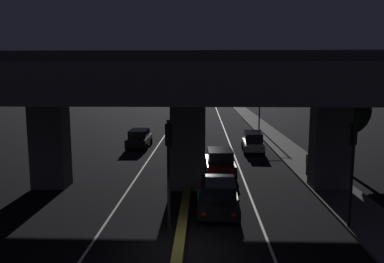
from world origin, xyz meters
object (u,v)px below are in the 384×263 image
Objects in this scene: traffic_light_right_of_median at (352,154)px; motorcycle_white_filtering_near at (200,200)px; car_dark_red_second at (220,162)px; motorcycle_black_filtering_far at (202,147)px; car_dark_green_second_oncoming at (181,124)px; car_dark_red_fourth_oncoming at (189,111)px; pedestrian_on_sidewalk at (309,163)px; car_black_lead at (218,195)px; street_lamp at (256,97)px; motorcycle_blue_filtering_mid at (203,167)px; car_black_lead_oncoming at (139,138)px; traffic_light_left_of_median at (169,155)px; car_silver_third at (253,141)px; car_grey_third_oncoming at (186,115)px.

motorcycle_white_filtering_near is at bearing 163.63° from traffic_light_right_of_median.
motorcycle_white_filtering_near is at bearing 168.30° from car_dark_red_second.
car_dark_green_second_oncoming is at bearing 8.66° from motorcycle_black_filtering_far.
pedestrian_on_sidewalk is at bearing 15.66° from car_dark_red_fourth_oncoming.
car_dark_red_fourth_oncoming is 2.44× the size of motorcycle_black_filtering_far.
car_dark_red_fourth_oncoming is (-3.39, 48.34, -0.08)m from car_black_lead.
street_lamp is 23.76m from motorcycle_blue_filtering_mid.
car_dark_red_second reaches higher than motorcycle_white_filtering_near.
car_dark_red_fourth_oncoming reaches higher than motorcycle_black_filtering_far.
pedestrian_on_sidewalk is at bearing 52.55° from car_black_lead_oncoming.
traffic_light_left_of_median is at bearing 3.72° from car_dark_red_fourth_oncoming.
car_silver_third is (3.33, 8.36, 0.02)m from car_dark_red_second.
traffic_light_left_of_median reaches higher than motorcycle_blue_filtering_mid.
street_lamp is at bearing -25.68° from motorcycle_black_filtering_far.
car_silver_third reaches higher than motorcycle_white_filtering_near.
car_black_lead is 0.93m from motorcycle_white_filtering_near.
motorcycle_blue_filtering_mid is 7.11m from pedestrian_on_sidewalk.
motorcycle_white_filtering_near is (-0.91, -0.02, -0.22)m from car_black_lead.
car_black_lead reaches higher than motorcycle_black_filtering_far.
motorcycle_white_filtering_near is (1.38, 1.94, -2.70)m from traffic_light_left_of_median.
street_lamp is (0.18, 31.39, 0.89)m from traffic_light_right_of_median.
car_silver_third is at bearing 71.11° from traffic_light_left_of_median.
traffic_light_left_of_median is 1.07× the size of car_black_lead_oncoming.
car_dark_red_second is (-5.31, 9.20, -2.46)m from traffic_light_right_of_median.
motorcycle_black_filtering_far is at bearing 12.97° from car_dark_green_second_oncoming.
pedestrian_on_sidewalk is (9.74, -41.53, 0.19)m from car_dark_red_fourth_oncoming.
street_lamp is 10.11m from car_dark_green_second_oncoming.
car_dark_red_second is at bearing 175.84° from pedestrian_on_sidewalk.
traffic_light_right_of_median reaches higher than motorcycle_black_filtering_far.
traffic_light_left_of_median is 16.37m from motorcycle_black_filtering_far.
motorcycle_white_filtering_near is at bearing 92.76° from car_black_lead.
motorcycle_blue_filtering_mid is at bearing 179.21° from pedestrian_on_sidewalk.
traffic_light_right_of_median reaches higher than motorcycle_white_filtering_near.
motorcycle_black_filtering_far is (6.01, -3.01, -0.30)m from car_black_lead_oncoming.
car_black_lead_oncoming reaches higher than motorcycle_white_filtering_near.
pedestrian_on_sidewalk is (9.90, -32.28, 0.05)m from car_grey_third_oncoming.
street_lamp reaches higher than traffic_light_right_of_median.
street_lamp is 3.83× the size of motorcycle_white_filtering_near.
motorcycle_white_filtering_near is (2.68, -28.67, -0.17)m from car_dark_green_second_oncoming.
motorcycle_white_filtering_near is (6.03, -17.15, -0.28)m from car_black_lead_oncoming.
traffic_light_left_of_median is at bearing 14.08° from car_black_lead_oncoming.
car_black_lead_oncoming is 11.95m from motorcycle_blue_filtering_mid.
traffic_light_right_of_median is at bearing -90.32° from street_lamp.
car_black_lead_oncoming reaches higher than car_dark_green_second_oncoming.
car_grey_third_oncoming is 0.90× the size of car_dark_red_fourth_oncoming.
car_silver_third is (3.72, 15.61, 0.09)m from car_black_lead.
car_grey_third_oncoming is 33.76m from pedestrian_on_sidewalk.
pedestrian_on_sidewalk reaches higher than car_silver_third.
car_dark_red_second is 32.09m from car_grey_third_oncoming.
car_black_lead_oncoming is (-6.94, 17.13, 0.06)m from car_black_lead.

